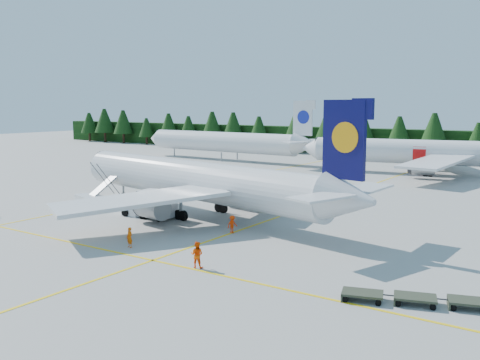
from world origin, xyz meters
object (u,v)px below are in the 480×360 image
Objects in this scene: airliner_navy at (188,180)px; airliner_red at (416,152)px; airstairs at (93,198)px; service_truck at (149,204)px.

airliner_red is at bearing 88.05° from airliner_navy.
airstairs is at bearing -125.63° from airliner_red.
airstairs is 1.05× the size of service_truck.
airliner_navy is at bearing 60.80° from service_truck.
service_truck is (-12.41, -49.61, -2.17)m from airliner_red.
airstairs is at bearing -158.52° from airliner_navy.
airliner_red is at bearing 82.67° from airstairs.
airliner_navy is at bearing 28.46° from airstairs.
service_truck is at bearing -114.50° from airliner_red.
airstairs is (-12.19, -2.28, -2.72)m from airliner_navy.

